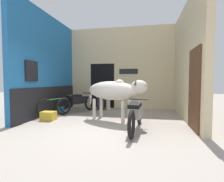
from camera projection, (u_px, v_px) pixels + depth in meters
name	position (u px, v px, depth m)	size (l,w,h in m)	color
ground_plane	(96.00, 133.00, 4.26)	(30.00, 30.00, 0.00)	#9E9389
wall_left_shopfront	(48.00, 67.00, 6.61)	(0.25, 4.05, 3.76)	#236BAD
wall_back_with_doorway	(115.00, 74.00, 8.43)	(4.81, 0.93, 3.76)	beige
wall_right_with_door	(188.00, 63.00, 5.61)	(0.22, 4.05, 3.76)	beige
cow	(114.00, 91.00, 5.50)	(2.19, 1.44, 1.35)	beige
motorcycle_near	(136.00, 113.00, 4.47)	(0.58, 2.06, 0.76)	black
motorcycle_far	(78.00, 102.00, 7.06)	(1.02, 1.85, 0.77)	black
bicycle	(56.00, 106.00, 6.51)	(0.61, 1.65, 0.68)	black
shopkeeper_seated	(101.00, 96.00, 7.76)	(0.44, 0.33, 1.18)	#282833
plastic_stool	(108.00, 104.00, 7.84)	(0.29, 0.29, 0.45)	beige
crate	(48.00, 116.00, 5.64)	(0.44, 0.32, 0.28)	gold
bucket	(61.00, 110.00, 6.91)	(0.26, 0.26, 0.26)	#23669E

